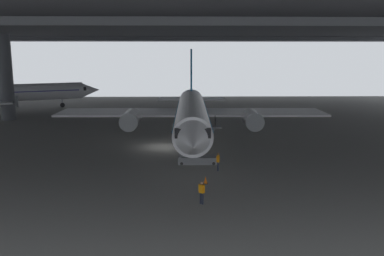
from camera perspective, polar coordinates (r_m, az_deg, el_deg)
ground_plane at (r=46.57m, az=-4.06°, el=-2.66°), size 110.00×110.00×0.00m
hangar_structure at (r=59.23m, az=-3.71°, el=13.77°), size 121.00×99.00×14.66m
airplane_main at (r=48.66m, az=-0.04°, el=1.98°), size 33.76×35.12×11.08m
boarding_stairs at (r=39.59m, az=0.86°, el=-3.90°), size 4.14×1.57×4.58m
crew_worker_near_nose at (r=29.05m, az=1.35°, el=-8.80°), size 0.44×0.40×1.65m
crew_worker_by_stairs at (r=36.98m, az=3.65°, el=-4.56°), size 0.32×0.53×1.68m
airplane_distant at (r=83.65m, az=-23.63°, el=4.51°), size 30.18×30.15×10.12m
traffic_cone_orange at (r=33.63m, az=1.90°, el=-7.27°), size 0.36×0.36×0.60m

